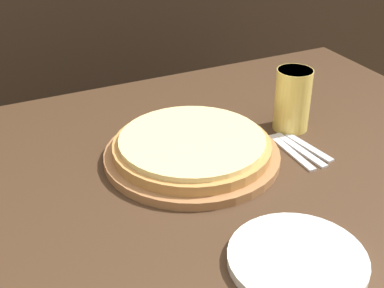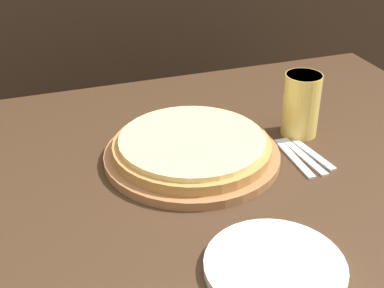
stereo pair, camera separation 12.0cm
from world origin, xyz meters
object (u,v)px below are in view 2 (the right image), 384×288
(fork, at_px, (294,158))
(dinner_knife, at_px, (303,156))
(beer_glass, at_px, (301,102))
(dinner_plate, at_px, (275,267))
(spoon, at_px, (313,154))
(pizza_on_board, at_px, (192,149))

(fork, height_order, dinner_knife, same)
(beer_glass, height_order, dinner_plate, beer_glass)
(beer_glass, relative_size, fork, 0.89)
(dinner_knife, height_order, spoon, same)
(dinner_plate, bearing_deg, dinner_knife, 53.44)
(fork, height_order, spoon, same)
(beer_glass, bearing_deg, dinner_plate, -123.49)
(fork, relative_size, dinner_knife, 1.00)
(dinner_plate, bearing_deg, pizza_on_board, 91.75)
(beer_glass, relative_size, dinner_plate, 0.65)
(dinner_plate, height_order, spoon, dinner_plate)
(beer_glass, distance_m, dinner_knife, 0.14)
(pizza_on_board, height_order, dinner_plate, pizza_on_board)
(beer_glass, bearing_deg, spoon, -100.77)
(fork, bearing_deg, spoon, -0.00)
(spoon, bearing_deg, beer_glass, 79.23)
(spoon, bearing_deg, fork, 180.00)
(dinner_plate, xyz_separation_m, spoon, (0.26, 0.32, -0.01))
(pizza_on_board, xyz_separation_m, beer_glass, (0.29, 0.03, 0.06))
(fork, bearing_deg, pizza_on_board, 160.99)
(pizza_on_board, xyz_separation_m, dinner_knife, (0.25, -0.08, -0.02))
(dinner_plate, relative_size, dinner_knife, 1.37)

